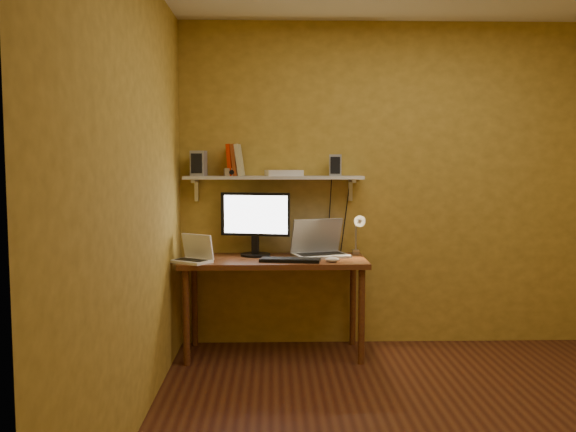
{
  "coord_description": "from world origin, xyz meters",
  "views": [
    {
      "loc": [
        -0.95,
        -3.32,
        1.48
      ],
      "look_at": [
        -0.84,
        1.18,
        1.08
      ],
      "focal_mm": 38.0,
      "sensor_mm": 36.0,
      "label": 1
    }
  ],
  "objects_px": {
    "monitor": "(255,221)",
    "desk_lamp": "(358,229)",
    "shelf_camera": "(231,172)",
    "wall_shelf": "(274,178)",
    "desk": "(274,269)",
    "speaker_right": "(335,165)",
    "netbook": "(194,254)",
    "keyboard": "(290,260)",
    "laptop": "(319,246)",
    "mouse": "(332,260)",
    "speaker_left": "(199,163)",
    "router": "(284,173)"
  },
  "relations": [
    {
      "from": "keyboard",
      "to": "mouse",
      "type": "xyz_separation_m",
      "value": [
        0.31,
        -0.03,
        0.01
      ]
    },
    {
      "from": "desk_lamp",
      "to": "laptop",
      "type": "bearing_deg",
      "value": -179.08
    },
    {
      "from": "wall_shelf",
      "to": "laptop",
      "type": "relative_size",
      "value": 2.96
    },
    {
      "from": "monitor",
      "to": "desk_lamp",
      "type": "height_order",
      "value": "monitor"
    },
    {
      "from": "desk",
      "to": "keyboard",
      "type": "relative_size",
      "value": 3.16
    },
    {
      "from": "desk_lamp",
      "to": "desk",
      "type": "bearing_deg",
      "value": -169.19
    },
    {
      "from": "netbook",
      "to": "keyboard",
      "type": "height_order",
      "value": "netbook"
    },
    {
      "from": "keyboard",
      "to": "speaker_left",
      "type": "distance_m",
      "value": 1.06
    },
    {
      "from": "laptop",
      "to": "speaker_right",
      "type": "distance_m",
      "value": 0.65
    },
    {
      "from": "wall_shelf",
      "to": "mouse",
      "type": "distance_m",
      "value": 0.82
    },
    {
      "from": "mouse",
      "to": "desk",
      "type": "bearing_deg",
      "value": 164.21
    },
    {
      "from": "netbook",
      "to": "keyboard",
      "type": "bearing_deg",
      "value": 33.26
    },
    {
      "from": "desk_lamp",
      "to": "speaker_right",
      "type": "relative_size",
      "value": 2.24
    },
    {
      "from": "wall_shelf",
      "to": "shelf_camera",
      "type": "relative_size",
      "value": 13.19
    },
    {
      "from": "monitor",
      "to": "router",
      "type": "relative_size",
      "value": 1.96
    },
    {
      "from": "desk",
      "to": "desk_lamp",
      "type": "xyz_separation_m",
      "value": [
        0.66,
        0.13,
        0.29
      ]
    },
    {
      "from": "speaker_right",
      "to": "speaker_left",
      "type": "bearing_deg",
      "value": -173.62
    },
    {
      "from": "netbook",
      "to": "shelf_camera",
      "type": "distance_m",
      "value": 0.71
    },
    {
      "from": "speaker_left",
      "to": "shelf_camera",
      "type": "relative_size",
      "value": 1.86
    },
    {
      "from": "wall_shelf",
      "to": "shelf_camera",
      "type": "height_order",
      "value": "shelf_camera"
    },
    {
      "from": "desk",
      "to": "laptop",
      "type": "xyz_separation_m",
      "value": [
        0.35,
        0.12,
        0.16
      ]
    },
    {
      "from": "desk_lamp",
      "to": "speaker_left",
      "type": "height_order",
      "value": "speaker_left"
    },
    {
      "from": "netbook",
      "to": "shelf_camera",
      "type": "bearing_deg",
      "value": 81.41
    },
    {
      "from": "netbook",
      "to": "speaker_right",
      "type": "height_order",
      "value": "speaker_right"
    },
    {
      "from": "desk_lamp",
      "to": "speaker_left",
      "type": "bearing_deg",
      "value": 176.47
    },
    {
      "from": "netbook",
      "to": "mouse",
      "type": "height_order",
      "value": "netbook"
    },
    {
      "from": "speaker_right",
      "to": "wall_shelf",
      "type": "bearing_deg",
      "value": -173.87
    },
    {
      "from": "wall_shelf",
      "to": "speaker_right",
      "type": "height_order",
      "value": "speaker_right"
    },
    {
      "from": "wall_shelf",
      "to": "monitor",
      "type": "distance_m",
      "value": 0.37
    },
    {
      "from": "wall_shelf",
      "to": "desk_lamp",
      "type": "height_order",
      "value": "wall_shelf"
    },
    {
      "from": "speaker_left",
      "to": "router",
      "type": "xyz_separation_m",
      "value": [
        0.67,
        -0.01,
        -0.08
      ]
    },
    {
      "from": "wall_shelf",
      "to": "desk_lamp",
      "type": "relative_size",
      "value": 3.73
    },
    {
      "from": "laptop",
      "to": "desk_lamp",
      "type": "bearing_deg",
      "value": -16.05
    },
    {
      "from": "desk",
      "to": "wall_shelf",
      "type": "distance_m",
      "value": 0.72
    },
    {
      "from": "laptop",
      "to": "keyboard",
      "type": "xyz_separation_m",
      "value": [
        -0.23,
        -0.27,
        -0.06
      ]
    },
    {
      "from": "mouse",
      "to": "desk_lamp",
      "type": "height_order",
      "value": "desk_lamp"
    },
    {
      "from": "speaker_right",
      "to": "shelf_camera",
      "type": "distance_m",
      "value": 0.82
    },
    {
      "from": "netbook",
      "to": "monitor",
      "type": "bearing_deg",
      "value": 66.16
    },
    {
      "from": "netbook",
      "to": "shelf_camera",
      "type": "xyz_separation_m",
      "value": [
        0.25,
        0.29,
        0.6
      ]
    },
    {
      "from": "wall_shelf",
      "to": "keyboard",
      "type": "distance_m",
      "value": 0.7
    },
    {
      "from": "shelf_camera",
      "to": "wall_shelf",
      "type": "bearing_deg",
      "value": 10.68
    },
    {
      "from": "desk",
      "to": "speaker_right",
      "type": "relative_size",
      "value": 8.36
    },
    {
      "from": "netbook",
      "to": "speaker_left",
      "type": "bearing_deg",
      "value": 123.28
    },
    {
      "from": "laptop",
      "to": "desk",
      "type": "bearing_deg",
      "value": -178.01
    },
    {
      "from": "desk",
      "to": "wall_shelf",
      "type": "bearing_deg",
      "value": 90.0
    },
    {
      "from": "wall_shelf",
      "to": "desk",
      "type": "bearing_deg",
      "value": -90.0
    },
    {
      "from": "laptop",
      "to": "router",
      "type": "height_order",
      "value": "router"
    },
    {
      "from": "speaker_left",
      "to": "speaker_right",
      "type": "relative_size",
      "value": 1.18
    },
    {
      "from": "desk",
      "to": "keyboard",
      "type": "bearing_deg",
      "value": -51.98
    },
    {
      "from": "netbook",
      "to": "keyboard",
      "type": "relative_size",
      "value": 0.75
    }
  ]
}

